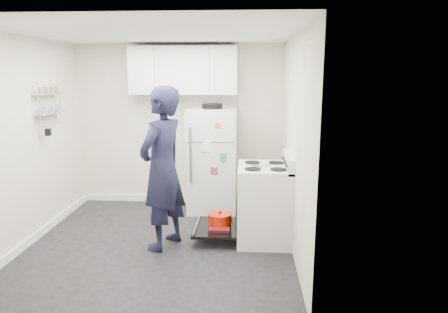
# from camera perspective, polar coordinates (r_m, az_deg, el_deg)

# --- Properties ---
(room) EXTENTS (3.21, 3.21, 2.51)m
(room) POSITION_cam_1_polar(r_m,az_deg,el_deg) (4.82, -9.68, 1.48)
(room) COLOR black
(room) RESTS_ON ground
(electric_range) EXTENTS (0.66, 0.76, 1.10)m
(electric_range) POSITION_cam_1_polar(r_m,az_deg,el_deg) (5.01, 5.61, -6.77)
(electric_range) COLOR silver
(electric_range) RESTS_ON ground
(open_oven_door) EXTENTS (0.55, 0.70, 0.23)m
(open_oven_door) POSITION_cam_1_polar(r_m,az_deg,el_deg) (5.13, -0.89, -9.52)
(open_oven_door) COLOR black
(open_oven_door) RESTS_ON ground
(refrigerator) EXTENTS (0.72, 0.74, 1.62)m
(refrigerator) POSITION_cam_1_polar(r_m,az_deg,el_deg) (6.00, -1.65, -0.47)
(refrigerator) COLOR silver
(refrigerator) RESTS_ON ground
(upper_cabinets) EXTENTS (1.60, 0.33, 0.70)m
(upper_cabinets) POSITION_cam_1_polar(r_m,az_deg,el_deg) (6.10, -5.79, 12.15)
(upper_cabinets) COLOR silver
(upper_cabinets) RESTS_ON room
(wall_shelf_rack) EXTENTS (0.14, 0.60, 0.61)m
(wall_shelf_rack) POSITION_cam_1_polar(r_m,az_deg,el_deg) (5.71, -23.63, 6.99)
(wall_shelf_rack) COLOR #B2B2B7
(wall_shelf_rack) RESTS_ON room
(person) EXTENTS (0.71, 0.83, 1.93)m
(person) POSITION_cam_1_polar(r_m,az_deg,el_deg) (4.72, -8.78, -1.75)
(person) COLOR black
(person) RESTS_ON ground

